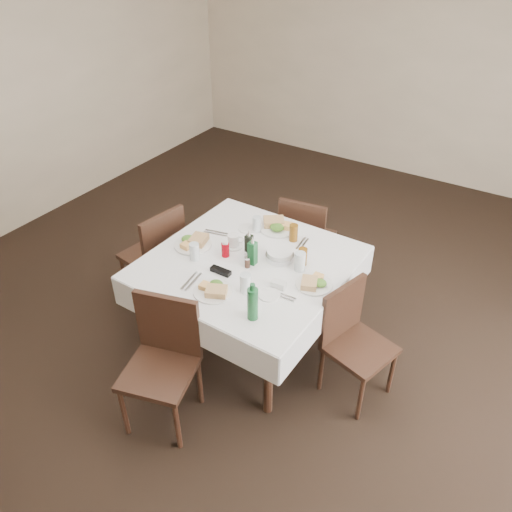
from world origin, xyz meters
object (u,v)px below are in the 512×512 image
at_px(bread_basket, 280,255).
at_px(ketchup_bottle, 225,249).
at_px(oil_cruet_dark, 249,244).
at_px(coffee_mug, 234,241).
at_px(water_w, 194,252).
at_px(dining_table, 248,270).
at_px(chair_west, 158,251).
at_px(water_s, 246,283).
at_px(chair_south, 164,354).
at_px(green_bottle, 253,303).
at_px(water_n, 257,224).
at_px(chair_north, 305,236).
at_px(water_e, 300,262).
at_px(chair_east, 351,335).
at_px(oil_cruet_green, 253,252).

xyz_separation_m(bread_basket, ketchup_bottle, (-0.34, -0.17, 0.03)).
distance_m(oil_cruet_dark, coffee_mug, 0.15).
distance_m(water_w, bread_basket, 0.59).
bearing_deg(oil_cruet_dark, water_w, -138.46).
height_order(dining_table, chair_west, chair_west).
bearing_deg(oil_cruet_dark, water_s, -60.12).
bearing_deg(bread_basket, chair_south, -106.08).
bearing_deg(water_s, ketchup_bottle, 142.66).
height_order(coffee_mug, green_bottle, green_bottle).
bearing_deg(water_n, ketchup_bottle, -91.61).
bearing_deg(chair_north, green_bottle, -75.80).
xyz_separation_m(chair_north, water_e, (0.35, -0.78, 0.34)).
bearing_deg(chair_south, bread_basket, 73.92).
bearing_deg(oil_cruet_dark, chair_east, -4.90).
distance_m(dining_table, ketchup_bottle, 0.22).
distance_m(chair_north, oil_cruet_green, 0.97).
bearing_deg(dining_table, bread_basket, 39.12).
distance_m(oil_cruet_dark, green_bottle, 0.67).
relative_size(water_w, ketchup_bottle, 1.03).
xyz_separation_m(water_w, coffee_mug, (0.14, 0.28, -0.02)).
xyz_separation_m(dining_table, chair_east, (0.81, 0.00, -0.21)).
xyz_separation_m(water_n, water_w, (-0.17, -0.54, 0.00)).
xyz_separation_m(chair_south, green_bottle, (0.44, 0.34, 0.37)).
bearing_deg(chair_north, oil_cruet_dark, -92.64).
relative_size(oil_cruet_dark, ketchup_bottle, 1.62).
relative_size(chair_south, water_n, 7.25).
distance_m(oil_cruet_dark, ketchup_bottle, 0.17).
bearing_deg(chair_south, water_s, 62.57).
relative_size(chair_east, water_w, 6.55).
height_order(oil_cruet_green, coffee_mug, oil_cruet_green).
xyz_separation_m(dining_table, water_w, (-0.33, -0.18, 0.14)).
bearing_deg(chair_east, chair_south, -138.21).
bearing_deg(coffee_mug, water_n, 83.81).
bearing_deg(water_w, green_bottle, -23.89).
height_order(dining_table, ketchup_bottle, ketchup_bottle).
bearing_deg(water_w, dining_table, 28.88).
relative_size(chair_east, water_n, 6.78).
height_order(chair_north, coffee_mug, coffee_mug).
bearing_deg(coffee_mug, water_w, -117.05).
bearing_deg(green_bottle, water_e, 89.05).
relative_size(chair_east, bread_basket, 4.10).
height_order(chair_west, water_s, water_s).
distance_m(ketchup_bottle, coffee_mug, 0.13).
bearing_deg(chair_west, chair_east, -0.74).
bearing_deg(chair_east, chair_north, 132.54).
height_order(water_w, oil_cruet_green, oil_cruet_green).
bearing_deg(coffee_mug, oil_cruet_green, -24.58).
bearing_deg(chair_north, dining_table, -89.78).
height_order(dining_table, oil_cruet_green, oil_cruet_green).
relative_size(chair_east, oil_cruet_green, 3.78).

